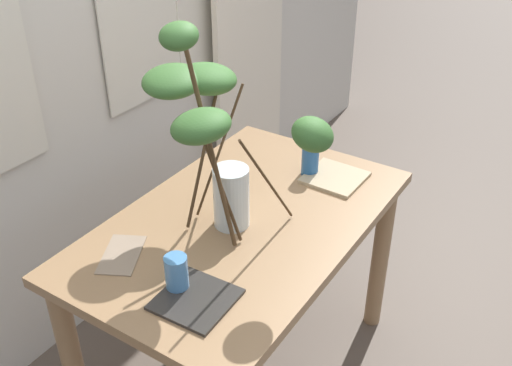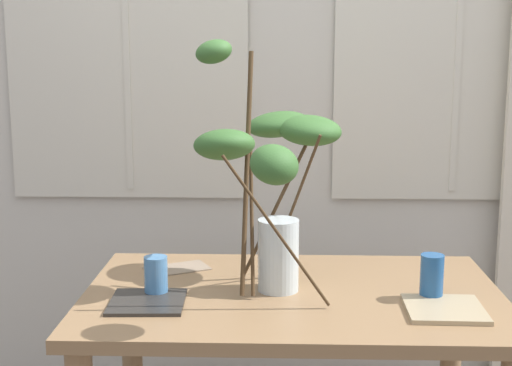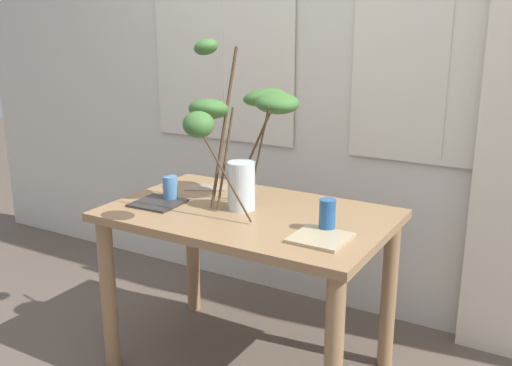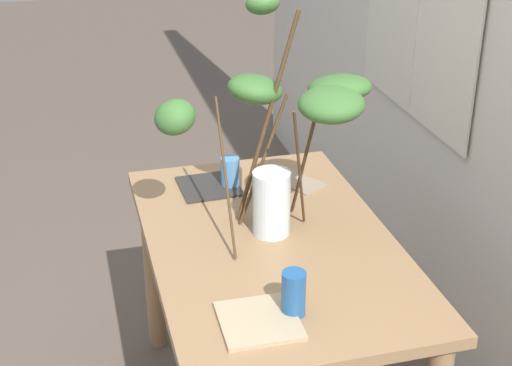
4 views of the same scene
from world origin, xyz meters
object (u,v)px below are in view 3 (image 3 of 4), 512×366
object	(u,v)px
dining_table	(249,239)
drinking_glass_blue_right	(327,215)
plate_square_right	(320,238)
vase_with_branches	(243,125)
drinking_glass_blue_left	(170,188)
plate_square_left	(158,203)

from	to	relation	value
dining_table	drinking_glass_blue_right	bearing A→B (deg)	-7.19
drinking_glass_blue_right	plate_square_right	distance (m)	0.12
vase_with_branches	drinking_glass_blue_left	world-z (taller)	vase_with_branches
dining_table	drinking_glass_blue_left	bearing A→B (deg)	-174.25
dining_table	plate_square_left	distance (m)	0.44
plate_square_right	dining_table	bearing A→B (deg)	159.94
drinking_glass_blue_left	dining_table	bearing A→B (deg)	5.75
dining_table	plate_square_left	size ratio (longest dim) A/B	5.91
dining_table	vase_with_branches	size ratio (longest dim) A/B	1.65
plate_square_left	plate_square_right	xyz separation A→B (m)	(0.81, -0.03, 0.00)
plate_square_right	drinking_glass_blue_left	bearing A→B (deg)	172.26
vase_with_branches	plate_square_right	xyz separation A→B (m)	(0.46, -0.20, -0.36)
vase_with_branches	drinking_glass_blue_left	xyz separation A→B (m)	(-0.33, -0.10, -0.31)
drinking_glass_blue_right	plate_square_left	xyz separation A→B (m)	(-0.79, -0.07, -0.06)
drinking_glass_blue_left	plate_square_right	xyz separation A→B (m)	(0.79, -0.11, -0.05)
dining_table	plate_square_right	size ratio (longest dim) A/B	5.85
vase_with_branches	plate_square_right	bearing A→B (deg)	-23.86
drinking_glass_blue_right	plate_square_right	bearing A→B (deg)	-80.37
drinking_glass_blue_right	plate_square_left	distance (m)	0.79
dining_table	vase_with_branches	distance (m)	0.50
drinking_glass_blue_left	plate_square_left	distance (m)	0.09
vase_with_branches	drinking_glass_blue_right	world-z (taller)	vase_with_branches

